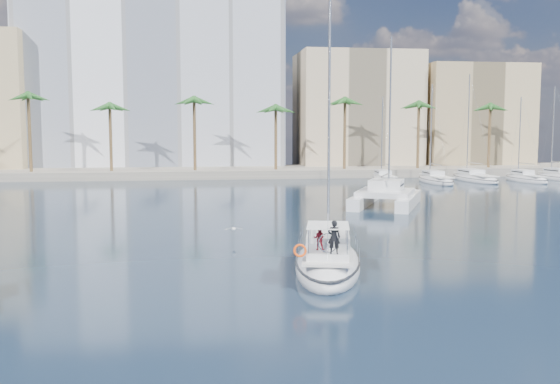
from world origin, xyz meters
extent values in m
plane|color=black|center=(0.00, 0.00, 0.00)|extent=(160.00, 160.00, 0.00)
cube|color=gray|center=(0.00, 61.00, 0.60)|extent=(120.00, 14.00, 1.20)
cube|color=white|center=(-12.00, 73.00, 14.00)|extent=(42.00, 16.00, 28.00)
cube|color=tan|center=(22.00, 70.00, 10.00)|extent=(20.00, 14.00, 20.00)
cube|color=tan|center=(42.00, 68.00, 9.00)|extent=(18.00, 12.00, 18.00)
cylinder|color=brown|center=(0.00, 57.00, 5.25)|extent=(0.44, 0.44, 10.50)
sphere|color=#235720|center=(0.00, 57.00, 10.50)|extent=(3.60, 3.60, 3.60)
cylinder|color=brown|center=(34.00, 57.00, 5.25)|extent=(0.44, 0.44, 10.50)
sphere|color=#235720|center=(34.00, 57.00, 10.50)|extent=(3.60, 3.60, 3.60)
ellipsoid|color=silver|center=(1.22, -3.47, 0.32)|extent=(5.53, 10.99, 2.18)
ellipsoid|color=black|center=(1.22, -3.47, 0.63)|extent=(5.58, 11.09, 0.18)
cube|color=silver|center=(1.18, -3.67, 1.15)|extent=(4.02, 8.21, 0.12)
cube|color=silver|center=(1.44, -2.48, 1.51)|extent=(2.94, 3.84, 0.60)
cube|color=black|center=(1.44, -2.48, 1.53)|extent=(2.87, 3.45, 0.14)
cylinder|color=#B7BABF|center=(1.70, -1.30, 8.10)|extent=(0.15, 0.15, 13.79)
cylinder|color=#B7BABF|center=(1.24, -3.37, 2.71)|extent=(1.02, 4.17, 0.11)
cube|color=silver|center=(0.74, -5.64, 1.39)|extent=(2.51, 3.00, 0.36)
cube|color=white|center=(0.72, -5.74, 2.76)|extent=(2.51, 3.00, 0.04)
torus|color=silver|center=(0.52, -6.63, 2.06)|extent=(0.95, 0.26, 0.96)
torus|color=#FC490D|center=(-0.82, -6.75, 1.76)|extent=(0.66, 0.33, 0.64)
imported|color=black|center=(0.77, -6.83, 2.37)|extent=(0.66, 0.51, 1.59)
imported|color=maroon|center=(0.29, -5.75, 2.14)|extent=(0.66, 0.59, 1.14)
cube|color=silver|center=(10.52, 23.15, 0.55)|extent=(5.82, 10.36, 1.10)
cube|color=silver|center=(14.36, 21.30, 0.55)|extent=(5.82, 10.36, 1.10)
cube|color=silver|center=(12.21, 21.74, 1.30)|extent=(6.99, 7.52, 0.50)
cube|color=silver|center=(12.44, 22.23, 2.00)|extent=(4.13, 4.26, 1.00)
cube|color=black|center=(12.44, 22.23, 2.05)|extent=(3.96, 3.87, 0.18)
cylinder|color=#B7BABF|center=(13.16, 23.70, 8.78)|extent=(0.18, 0.18, 14.57)
ellipsoid|color=silver|center=(-3.13, 5.68, 0.80)|extent=(0.24, 0.46, 0.22)
sphere|color=silver|center=(-3.13, 5.90, 0.82)|extent=(0.12, 0.12, 0.12)
cube|color=gray|center=(-3.46, 5.68, 0.83)|extent=(0.53, 0.19, 0.13)
cube|color=gray|center=(-2.80, 5.68, 0.83)|extent=(0.53, 0.19, 0.13)
camera|label=1|loc=(-5.62, -34.89, 7.47)|focal=40.00mm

